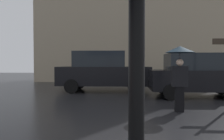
# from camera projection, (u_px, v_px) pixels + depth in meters

# --- Properties ---
(pedestrian_with_umbrella) EXTENTS (0.85, 0.85, 1.92)m
(pedestrian_with_umbrella) POSITION_uv_depth(u_px,v_px,m) (180.00, 62.00, 6.29)
(pedestrian_with_umbrella) COLOR black
(pedestrian_with_umbrella) RESTS_ON ground
(parked_car_left) EXTENTS (4.59, 1.98, 2.02)m
(parked_car_left) POSITION_uv_depth(u_px,v_px,m) (103.00, 71.00, 11.02)
(parked_car_left) COLOR black
(parked_car_left) RESTS_ON ground
(parked_car_right) EXTENTS (4.03, 1.93, 1.83)m
(parked_car_right) POSITION_uv_depth(u_px,v_px,m) (197.00, 75.00, 9.09)
(parked_car_right) COLOR black
(parked_car_right) RESTS_ON ground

